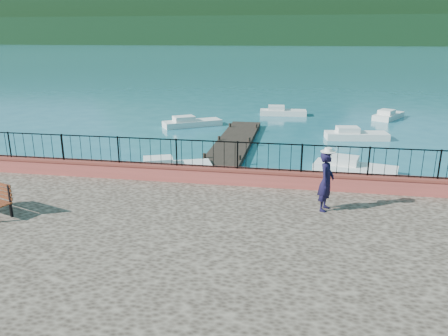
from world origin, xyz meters
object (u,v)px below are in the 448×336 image
(boat_2, at_px, (357,133))
(boat_4, at_px, (283,110))
(boat_0, at_px, (171,165))
(boat_3, at_px, (192,121))
(boat_1, at_px, (355,165))
(person, at_px, (326,181))
(boat_5, at_px, (389,114))

(boat_2, relative_size, boat_4, 1.03)
(boat_0, distance_m, boat_4, 17.30)
(boat_2, xyz_separation_m, boat_3, (-11.15, 2.13, 0.00))
(boat_0, bearing_deg, boat_2, 21.22)
(boat_1, xyz_separation_m, boat_4, (-4.08, 15.32, 0.00))
(person, height_order, boat_0, person)
(boat_3, height_order, boat_4, same)
(boat_2, distance_m, boat_4, 9.29)
(boat_1, height_order, boat_2, same)
(boat_1, xyz_separation_m, boat_2, (0.87, 7.45, 0.00))
(boat_4, bearing_deg, person, -88.20)
(boat_0, height_order, boat_2, same)
(boat_0, xyz_separation_m, boat_4, (4.54, 16.69, 0.00))
(boat_0, relative_size, boat_2, 1.00)
(boat_5, bearing_deg, boat_2, -172.48)
(person, distance_m, boat_2, 15.58)
(boat_0, bearing_deg, person, -65.14)
(boat_1, height_order, boat_5, same)
(person, bearing_deg, boat_5, 2.02)
(boat_1, distance_m, boat_4, 15.85)
(boat_5, bearing_deg, boat_4, 119.08)
(boat_0, distance_m, boat_3, 11.08)
(person, bearing_deg, boat_1, 3.45)
(boat_1, relative_size, boat_2, 0.98)
(boat_4, bearing_deg, boat_5, -5.24)
(boat_1, xyz_separation_m, boat_3, (-10.28, 9.57, 0.00))
(boat_3, relative_size, boat_4, 1.11)
(boat_3, bearing_deg, boat_5, -11.75)
(boat_3, height_order, boat_5, same)
(boat_5, bearing_deg, person, -164.00)
(person, distance_m, boat_5, 23.73)
(boat_2, height_order, boat_3, same)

